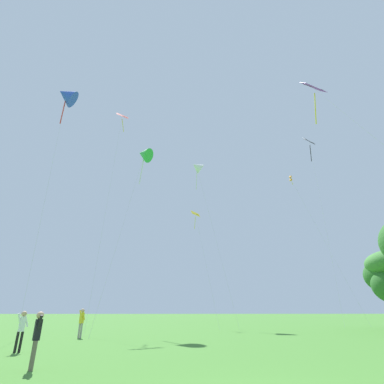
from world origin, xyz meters
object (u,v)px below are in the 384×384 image
(kite_red_high, at_px, (122,123))
(kite_black_large, at_px, (310,148))
(kite_orange_box, at_px, (293,182))
(kite_yellow_diamond, at_px, (196,219))
(person_child_small, at_px, (22,327))
(person_with_spool, at_px, (37,334))
(kite_blue_delta, at_px, (66,96))
(person_in_blue_jacket, at_px, (82,320))
(kite_green_small, at_px, (144,154))
(kite_white_distant, at_px, (197,167))
(kite_purple_streamer, at_px, (316,95))

(kite_red_high, relative_size, kite_black_large, 0.97)
(kite_orange_box, bearing_deg, kite_yellow_diamond, -159.64)
(person_child_small, bearing_deg, person_with_spool, -60.13)
(kite_yellow_diamond, xyz_separation_m, kite_blue_delta, (-14.41, -9.64, 10.45))
(person_in_blue_jacket, bearing_deg, kite_green_small, 72.48)
(kite_green_small, xyz_separation_m, person_with_spool, (-0.51, -18.88, -16.97))
(kite_black_large, height_order, person_child_small, kite_black_large)
(kite_orange_box, height_order, kite_yellow_diamond, kite_orange_box)
(kite_white_distant, height_order, person_child_small, kite_white_distant)
(kite_blue_delta, relative_size, person_in_blue_jacket, 13.40)
(kite_orange_box, bearing_deg, kite_white_distant, -170.19)
(person_child_small, distance_m, person_in_blue_jacket, 7.14)
(kite_purple_streamer, xyz_separation_m, kite_blue_delta, (-23.59, 6.21, 4.06))
(kite_white_distant, relative_size, kite_blue_delta, 0.93)
(kite_black_large, height_order, person_in_blue_jacket, kite_black_large)
(kite_white_distant, height_order, kite_yellow_diamond, kite_white_distant)
(kite_blue_delta, relative_size, kite_black_large, 0.86)
(kite_orange_box, relative_size, kite_red_high, 0.80)
(kite_white_distant, bearing_deg, person_in_blue_jacket, -118.30)
(kite_purple_streamer, xyz_separation_m, person_in_blue_jacket, (-17.86, 2.18, -17.65))
(kite_white_distant, xyz_separation_m, kite_red_high, (-10.44, -5.25, 3.57))
(kite_yellow_diamond, bearing_deg, kite_green_small, -135.84)
(kite_blue_delta, distance_m, person_in_blue_jacket, 22.81)
(kite_red_high, distance_m, kite_black_large, 29.14)
(kite_purple_streamer, distance_m, person_with_spool, 25.57)
(person_in_blue_jacket, bearing_deg, kite_black_large, 32.90)
(kite_orange_box, distance_m, person_in_blue_jacket, 36.71)
(kite_red_high, xyz_separation_m, person_in_blue_jacket, (1.37, -11.59, -23.78))
(kite_orange_box, xyz_separation_m, kite_red_high, (-25.71, -7.89, 4.40))
(kite_orange_box, xyz_separation_m, kite_purple_streamer, (-6.48, -21.66, -1.73))
(kite_white_distant, bearing_deg, kite_green_small, -125.75)
(kite_purple_streamer, height_order, person_with_spool, kite_purple_streamer)
(kite_white_distant, distance_m, person_in_blue_jacket, 27.83)
(kite_green_small, distance_m, kite_red_high, 8.84)
(kite_white_distant, distance_m, kite_green_small, 11.91)
(kite_white_distant, bearing_deg, kite_orange_box, 9.81)
(kite_green_small, relative_size, person_child_small, 11.57)
(kite_green_small, bearing_deg, person_in_blue_jacket, -107.52)
(person_child_small, bearing_deg, kite_white_distant, 68.17)
(kite_yellow_diamond, bearing_deg, person_child_small, -113.88)
(kite_orange_box, xyz_separation_m, kite_green_small, (-21.95, -11.92, -2.51))
(kite_red_high, relative_size, kite_blue_delta, 1.12)
(kite_purple_streamer, xyz_separation_m, kite_black_large, (9.28, 19.74, 6.80))
(kite_orange_box, relative_size, kite_black_large, 0.78)
(kite_red_high, bearing_deg, kite_purple_streamer, -35.61)
(kite_green_small, bearing_deg, kite_blue_delta, -156.50)
(kite_blue_delta, distance_m, person_with_spool, 27.73)
(kite_red_high, distance_m, person_with_spool, 33.25)
(kite_black_large, relative_size, person_in_blue_jacket, 15.51)
(kite_red_high, distance_m, person_in_blue_jacket, 26.49)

